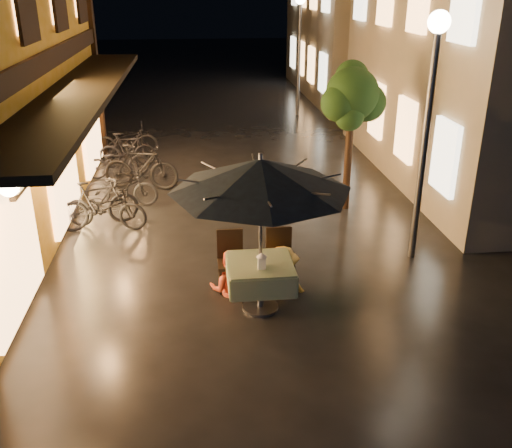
{
  "coord_description": "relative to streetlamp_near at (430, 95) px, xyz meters",
  "views": [
    {
      "loc": [
        -0.83,
        -6.98,
        4.63
      ],
      "look_at": [
        0.05,
        1.12,
        1.15
      ],
      "focal_mm": 40.0,
      "sensor_mm": 36.0,
      "label": 1
    }
  ],
  "objects": [
    {
      "name": "ground",
      "position": [
        -3.0,
        -2.0,
        -2.92
      ],
      "size": [
        90.0,
        90.0,
        0.0
      ],
      "primitive_type": "plane",
      "color": "black",
      "rests_on": "ground"
    },
    {
      "name": "bicycle_4",
      "position": [
        -5.83,
        5.25,
        -2.5
      ],
      "size": [
        1.66,
        0.89,
        0.83
      ],
      "primitive_type": "imported",
      "rotation": [
        0.0,
        0.0,
        1.8
      ],
      "color": "black",
      "rests_on": "ground"
    },
    {
      "name": "person_yellow",
      "position": [
        -2.53,
        -0.92,
        -2.2
      ],
      "size": [
        1.03,
        0.73,
        1.44
      ],
      "primitive_type": "imported",
      "rotation": [
        0.0,
        0.0,
        2.91
      ],
      "color": "gold",
      "rests_on": "ground"
    },
    {
      "name": "cafe_chair_right",
      "position": [
        -2.55,
        -0.74,
        -2.38
      ],
      "size": [
        0.42,
        0.42,
        0.97
      ],
      "color": "black",
      "rests_on": "ground"
    },
    {
      "name": "patio_umbrella",
      "position": [
        -2.95,
        -1.48,
        -0.77
      ],
      "size": [
        2.61,
        2.61,
        2.46
      ],
      "color": "#59595E",
      "rests_on": "ground"
    },
    {
      "name": "east_building_far",
      "position": [
        4.49,
        16.0,
        0.74
      ],
      "size": [
        7.3,
        10.3,
        7.3
      ],
      "color": "tan",
      "rests_on": "ground"
    },
    {
      "name": "bicycle_3",
      "position": [
        -5.16,
        4.25,
        -2.37
      ],
      "size": [
        1.89,
        0.93,
        1.09
      ],
      "primitive_type": "imported",
      "rotation": [
        0.0,
        0.0,
        1.33
      ],
      "color": "black",
      "rests_on": "ground"
    },
    {
      "name": "cafe_chair_left",
      "position": [
        -3.35,
        -0.74,
        -2.38
      ],
      "size": [
        0.42,
        0.42,
        0.97
      ],
      "color": "black",
      "rests_on": "ground"
    },
    {
      "name": "streetlamp_near",
      "position": [
        0.0,
        0.0,
        0.0
      ],
      "size": [
        0.36,
        0.36,
        4.23
      ],
      "color": "#59595E",
      "rests_on": "ground"
    },
    {
      "name": "person_orange",
      "position": [
        -3.38,
        -0.89,
        -2.22
      ],
      "size": [
        0.76,
        0.65,
        1.39
      ],
      "primitive_type": "imported",
      "rotation": [
        0.0,
        0.0,
        2.95
      ],
      "color": "#F45531",
      "rests_on": "ground"
    },
    {
      "name": "bicycle_2",
      "position": [
        -5.52,
        3.2,
        -2.49
      ],
      "size": [
        1.7,
        0.81,
        0.86
      ],
      "primitive_type": "imported",
      "rotation": [
        0.0,
        0.0,
        1.42
      ],
      "color": "black",
      "rests_on": "ground"
    },
    {
      "name": "table_lantern",
      "position": [
        -2.95,
        -1.65,
        -2.0
      ],
      "size": [
        0.16,
        0.16,
        0.25
      ],
      "color": "white",
      "rests_on": "cafe_table"
    },
    {
      "name": "bicycle_0",
      "position": [
        -5.69,
        1.94,
        -2.47
      ],
      "size": [
        1.81,
        1.03,
        0.9
      ],
      "primitive_type": "imported",
      "rotation": [
        0.0,
        0.0,
        1.3
      ],
      "color": "black",
      "rests_on": "ground"
    },
    {
      "name": "street_tree",
      "position": [
        -0.59,
        2.51,
        -0.5
      ],
      "size": [
        1.43,
        1.2,
        3.15
      ],
      "color": "black",
      "rests_on": "ground"
    },
    {
      "name": "bicycle_5",
      "position": [
        -5.67,
        6.16,
        -2.46
      ],
      "size": [
        1.54,
        0.5,
        0.92
      ],
      "primitive_type": "imported",
      "rotation": [
        0.0,
        0.0,
        1.61
      ],
      "color": "black",
      "rests_on": "ground"
    },
    {
      "name": "bicycle_6",
      "position": [
        -5.8,
        7.2,
        -2.46
      ],
      "size": [
        1.81,
        0.8,
        0.92
      ],
      "primitive_type": "imported",
      "rotation": [
        0.0,
        0.0,
        1.68
      ],
      "color": "black",
      "rests_on": "ground"
    },
    {
      "name": "bicycle_1",
      "position": [
        -5.84,
        2.0,
        -2.42
      ],
      "size": [
        1.72,
        1.08,
        1.0
      ],
      "primitive_type": "imported",
      "rotation": [
        0.0,
        0.0,
        1.97
      ],
      "color": "black",
      "rests_on": "ground"
    },
    {
      "name": "streetlamp_far",
      "position": [
        0.0,
        12.0,
        0.0
      ],
      "size": [
        0.36,
        0.36,
        4.23
      ],
      "color": "#59595E",
      "rests_on": "ground"
    },
    {
      "name": "cafe_table",
      "position": [
        -2.95,
        -1.48,
        -2.33
      ],
      "size": [
        0.99,
        0.99,
        0.78
      ],
      "color": "#59595E",
      "rests_on": "ground"
    }
  ]
}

